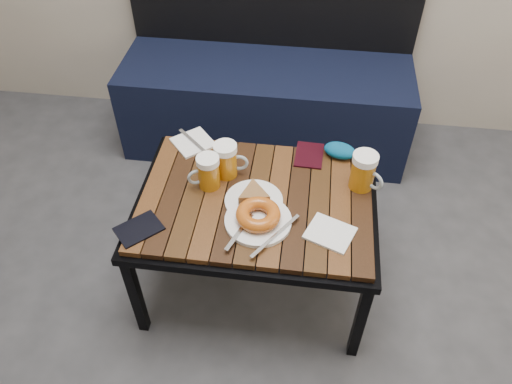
# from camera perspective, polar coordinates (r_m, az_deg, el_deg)

# --- Properties ---
(bench) EXTENTS (1.40, 0.50, 0.95)m
(bench) POSITION_cam_1_polar(r_m,az_deg,el_deg) (2.56, 1.18, 11.00)
(bench) COLOR black
(bench) RESTS_ON ground
(cafe_table) EXTENTS (0.84, 0.62, 0.47)m
(cafe_table) POSITION_cam_1_polar(r_m,az_deg,el_deg) (1.76, 0.00, -1.65)
(cafe_table) COLOR black
(cafe_table) RESTS_ON ground
(beer_mug_left) EXTENTS (0.12, 0.10, 0.13)m
(beer_mug_left) POSITION_cam_1_polar(r_m,az_deg,el_deg) (1.73, -5.52, 2.29)
(beer_mug_left) COLOR #AB640D
(beer_mug_left) RESTS_ON cafe_table
(beer_mug_centre) EXTENTS (0.13, 0.09, 0.13)m
(beer_mug_centre) POSITION_cam_1_polar(r_m,az_deg,el_deg) (1.77, -3.39, 3.67)
(beer_mug_centre) COLOR #AB640D
(beer_mug_centre) RESTS_ON cafe_table
(beer_mug_right) EXTENTS (0.13, 0.12, 0.14)m
(beer_mug_right) POSITION_cam_1_polar(r_m,az_deg,el_deg) (1.76, 12.21, 2.32)
(beer_mug_right) COLOR #AB640D
(beer_mug_right) RESTS_ON cafe_table
(plate_pie) EXTENTS (0.20, 0.20, 0.06)m
(plate_pie) POSITION_cam_1_polar(r_m,az_deg,el_deg) (1.70, -0.26, -0.67)
(plate_pie) COLOR white
(plate_pie) RESTS_ON cafe_table
(plate_bagel) EXTENTS (0.25, 0.27, 0.06)m
(plate_bagel) POSITION_cam_1_polar(r_m,az_deg,el_deg) (1.63, 0.25, -2.91)
(plate_bagel) COLOR white
(plate_bagel) RESTS_ON cafe_table
(napkin_left) EXTENTS (0.19, 0.19, 0.01)m
(napkin_left) POSITION_cam_1_polar(r_m,az_deg,el_deg) (1.96, -7.20, 5.65)
(napkin_left) COLOR white
(napkin_left) RESTS_ON cafe_table
(napkin_right) EXTENTS (0.18, 0.17, 0.01)m
(napkin_right) POSITION_cam_1_polar(r_m,az_deg,el_deg) (1.63, 8.45, -4.66)
(napkin_right) COLOR white
(napkin_right) RESTS_ON cafe_table
(passport_navy) EXTENTS (0.17, 0.17, 0.01)m
(passport_navy) POSITION_cam_1_polar(r_m,az_deg,el_deg) (1.67, -13.25, -4.12)
(passport_navy) COLOR black
(passport_navy) RESTS_ON cafe_table
(passport_burgundy) EXTENTS (0.11, 0.15, 0.01)m
(passport_burgundy) POSITION_cam_1_polar(r_m,az_deg,el_deg) (1.90, 6.10, 4.22)
(passport_burgundy) COLOR black
(passport_burgundy) RESTS_ON cafe_table
(knit_pouch) EXTENTS (0.14, 0.11, 0.05)m
(knit_pouch) POSITION_cam_1_polar(r_m,az_deg,el_deg) (1.90, 9.55, 4.70)
(knit_pouch) COLOR navy
(knit_pouch) RESTS_ON cafe_table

